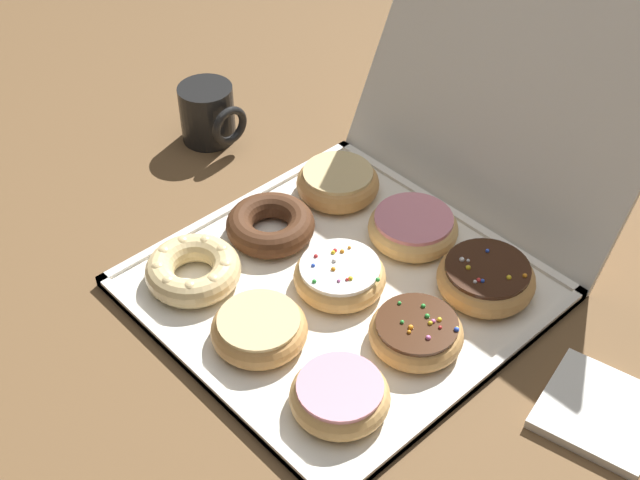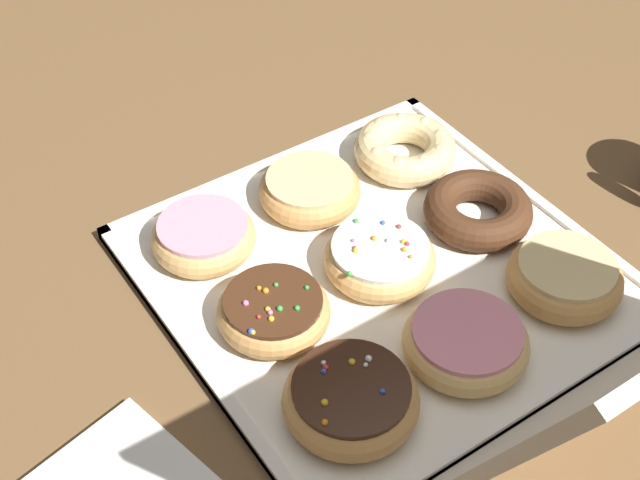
# 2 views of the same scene
# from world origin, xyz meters

# --- Properties ---
(ground_plane) EXTENTS (3.00, 3.00, 0.00)m
(ground_plane) POSITION_xyz_m (0.00, 0.00, 0.00)
(ground_plane) COLOR brown
(donut_box) EXTENTS (0.43, 0.43, 0.01)m
(donut_box) POSITION_xyz_m (0.00, 0.00, 0.01)
(donut_box) COLOR silver
(donut_box) RESTS_ON ground
(cruller_donut_0) EXTENTS (0.12, 0.12, 0.04)m
(cruller_donut_0) POSITION_xyz_m (-0.13, -0.13, 0.03)
(cruller_donut_0) COLOR #EACC8C
(cruller_donut_0) RESTS_ON donut_box
(glazed_ring_donut_1) EXTENTS (0.11, 0.11, 0.04)m
(glazed_ring_donut_1) POSITION_xyz_m (-0.00, -0.13, 0.03)
(glazed_ring_donut_1) COLOR tan
(glazed_ring_donut_1) RESTS_ON donut_box
(pink_frosted_donut_2) EXTENTS (0.11, 0.11, 0.04)m
(pink_frosted_donut_2) POSITION_xyz_m (0.13, -0.13, 0.03)
(pink_frosted_donut_2) COLOR tan
(pink_frosted_donut_2) RESTS_ON donut_box
(chocolate_cake_ring_donut_3) EXTENTS (0.12, 0.12, 0.04)m
(chocolate_cake_ring_donut_3) POSITION_xyz_m (-0.13, -0.00, 0.03)
(chocolate_cake_ring_donut_3) COLOR #472816
(chocolate_cake_ring_donut_3) RESTS_ON donut_box
(sprinkle_donut_4) EXTENTS (0.11, 0.11, 0.04)m
(sprinkle_donut_4) POSITION_xyz_m (0.00, 0.00, 0.03)
(sprinkle_donut_4) COLOR tan
(sprinkle_donut_4) RESTS_ON donut_box
(sprinkle_donut_5) EXTENTS (0.11, 0.11, 0.04)m
(sprinkle_donut_5) POSITION_xyz_m (0.13, 0.00, 0.03)
(sprinkle_donut_5) COLOR tan
(sprinkle_donut_5) RESTS_ON donut_box
(glazed_ring_donut_6) EXTENTS (0.12, 0.12, 0.04)m
(glazed_ring_donut_6) POSITION_xyz_m (-0.13, 0.13, 0.03)
(glazed_ring_donut_6) COLOR tan
(glazed_ring_donut_6) RESTS_ON donut_box
(pink_frosted_donut_7) EXTENTS (0.12, 0.12, 0.04)m
(pink_frosted_donut_7) POSITION_xyz_m (-0.00, 0.13, 0.03)
(pink_frosted_donut_7) COLOR #E5B770
(pink_frosted_donut_7) RESTS_ON donut_box
(sprinkle_donut_8) EXTENTS (0.12, 0.12, 0.04)m
(sprinkle_donut_8) POSITION_xyz_m (0.13, 0.13, 0.03)
(sprinkle_donut_8) COLOR tan
(sprinkle_donut_8) RESTS_ON donut_box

